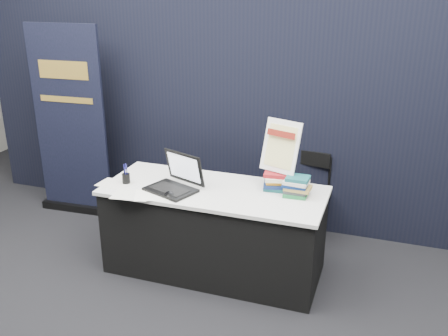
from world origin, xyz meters
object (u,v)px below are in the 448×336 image
Objects in this scene: laptop at (173,181)px; book_stack_tall at (278,181)px; stacking_chair at (308,192)px; book_stack_short at (297,186)px; info_sign at (281,147)px; pullup_banner at (71,133)px; display_table at (214,230)px.

laptop is 0.85m from book_stack_tall.
stacking_chair is at bearing 66.53° from laptop.
book_stack_tall is 1.25× the size of book_stack_short.
book_stack_short reaches higher than book_stack_tall.
book_stack_short is 0.34m from info_sign.
laptop is 0.23× the size of pullup_banner.
laptop is 0.56× the size of stacking_chair.
book_stack_tall is at bearing 18.61° from display_table.
display_table is 0.55m from laptop.
display_table is 0.92× the size of pullup_banner.
pullup_banner is at bearing -165.02° from stacking_chair.
book_stack_short is 0.45× the size of info_sign.
display_table is 0.80m from book_stack_short.
book_stack_tall is at bearing 153.80° from book_stack_short.
book_stack_tall reaches higher than display_table.
laptop is 0.90m from info_sign.
pullup_banner reaches higher than info_sign.
display_table is 2.21× the size of stacking_chair.
info_sign is (0.81, 0.30, 0.28)m from laptop.
book_stack_tall is 0.18m from book_stack_short.
display_table is 0.90m from info_sign.
info_sign is at bearing 21.74° from display_table.
stacking_chair is at bearing 3.07° from pullup_banner.
info_sign is at bearing 90.00° from book_stack_tall.
book_stack_short is 0.10× the size of pullup_banner.
stacking_chair is (0.13, 0.70, -0.37)m from book_stack_tall.
pullup_banner reaches higher than book_stack_tall.
book_stack_tall is 0.12× the size of pullup_banner.
stacking_chair is (-0.03, 0.78, -0.38)m from book_stack_short.
display_table is at bearing -161.39° from book_stack_tall.
info_sign reaches higher than book_stack_tall.
display_table is 7.53× the size of book_stack_tall.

